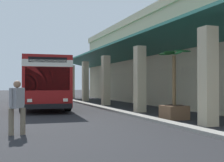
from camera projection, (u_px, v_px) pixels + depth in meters
The scene contains 6 objects.
ground at pixel (123, 103), 24.50m from camera, with size 120.00×120.00×0.00m, color #262628.
curb_strip at pixel (91, 105), 21.30m from camera, with size 34.87×0.50×0.12m, color #9E998E.
plaza_building at pixel (199, 60), 24.72m from camera, with size 29.36×14.52×7.36m.
transit_bus at pixel (42, 80), 20.07m from camera, with size 11.36×3.33×3.34m.
pedestrian at pixel (17, 104), 8.91m from camera, with size 0.53×0.50×1.67m.
potted_palm at pixel (174, 104), 12.93m from camera, with size 1.79×1.60×3.15m.
Camera 1 is at (22.64, -1.45, 1.55)m, focal length 46.42 mm.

